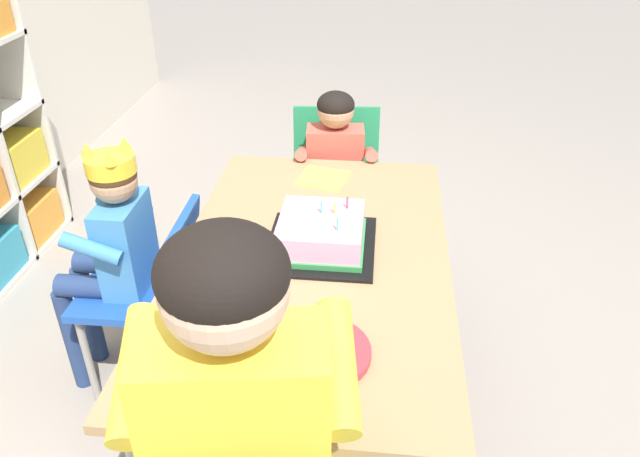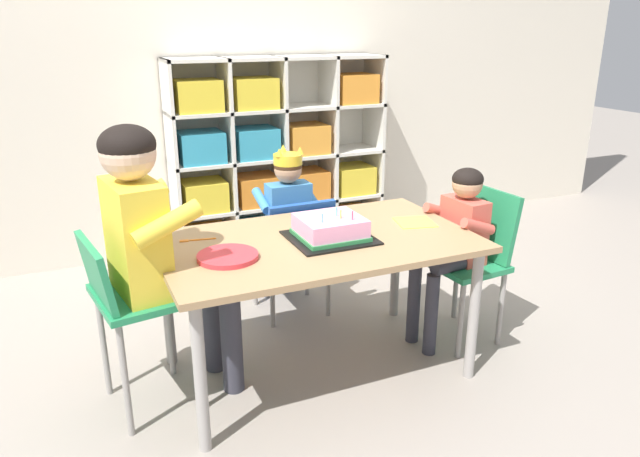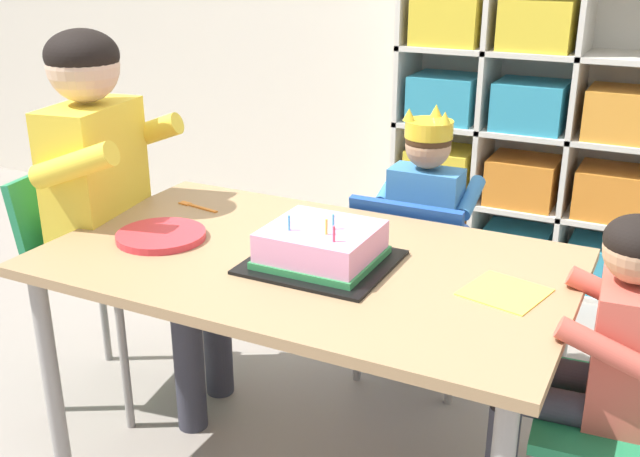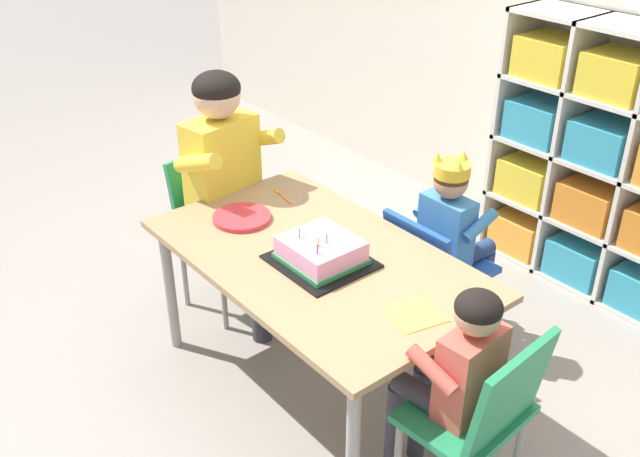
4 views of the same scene
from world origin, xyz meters
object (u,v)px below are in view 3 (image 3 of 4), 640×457
Objects in this scene: classroom_chair_adult_side at (90,252)px; birthday_cake_on_tray at (321,248)px; child_with_crown at (429,209)px; fork_by_napkin at (196,206)px; paper_plate_stack at (161,236)px; adult_helper_seated at (116,181)px; guest_at_table_side at (596,350)px; classroom_chair_blue at (416,266)px; activity_table at (306,280)px.

birthday_cake_on_tray reaches higher than classroom_chair_adult_side.
fork_by_napkin is at bearing 38.20° from child_with_crown.
classroom_chair_adult_side is 0.39m from paper_plate_stack.
adult_helper_seated is 0.27m from paper_plate_stack.
fork_by_napkin is (-1.11, 0.19, 0.08)m from guest_at_table_side.
child_with_crown reaches higher than fork_by_napkin.
classroom_chair_blue is 0.90m from adult_helper_seated.
classroom_chair_blue reaches higher than fork_by_napkin.
guest_at_table_side is 1.05m from paper_plate_stack.
activity_table is at bearing -102.04° from classroom_chair_adult_side.
adult_helper_seated reaches higher than paper_plate_stack.
classroom_chair_blue is 0.18m from child_with_crown.
birthday_cake_on_tray reaches higher than classroom_chair_blue.
birthday_cake_on_tray is at bearing -105.23° from adult_helper_seated.
birthday_cake_on_tray is 0.53m from fork_by_napkin.
fork_by_napkin is (-0.07, 0.24, -0.01)m from paper_plate_stack.
adult_helper_seated is at bearing -97.51° from guest_at_table_side.
guest_at_table_side reaches higher than classroom_chair_adult_side.
guest_at_table_side is at bearing -0.69° from activity_table.
adult_helper_seated is (-0.61, 0.06, 0.15)m from activity_table.
guest_at_table_side is at bearing 0.50° from fork_by_napkin.
guest_at_table_side is at bearing 2.79° from paper_plate_stack.
classroom_chair_blue is at bearing -69.04° from classroom_chair_adult_side.
child_with_crown is at bearing 54.82° from paper_plate_stack.
child_with_crown is 0.70m from fork_by_napkin.
classroom_chair_blue is 2.77× the size of paper_plate_stack.
guest_at_table_side is (0.67, -0.01, -0.01)m from activity_table.
classroom_chair_blue is at bearing 50.05° from paper_plate_stack.
adult_helper_seated is (-0.71, -0.57, 0.15)m from child_with_crown.
classroom_chair_blue is at bearing 89.93° from child_with_crown.
birthday_cake_on_tray is at bearing 84.88° from child_with_crown.
adult_helper_seated is at bearing 174.86° from activity_table.
child_with_crown is at bearing -142.61° from guest_at_table_side.
child_with_crown is 2.64× the size of birthday_cake_on_tray.
classroom_chair_blue is 0.78m from paper_plate_stack.
child_with_crown is 5.99× the size of fork_by_napkin.
fork_by_napkin is (0.17, 0.13, -0.08)m from adult_helper_seated.
guest_at_table_side is 3.63× the size of paper_plate_stack.
classroom_chair_blue is 0.67m from fork_by_napkin.
fork_by_napkin is at bearing 30.69° from classroom_chair_blue.
adult_helper_seated is at bearing -133.21° from fork_by_napkin.
activity_table is at bearing -11.97° from fork_by_napkin.
activity_table is 0.63m from child_with_crown.
paper_plate_stack is at bearing -91.89° from guest_at_table_side.
adult_helper_seated is 0.23m from fork_by_napkin.
guest_at_table_side is at bearing 136.61° from classroom_chair_blue.
classroom_chair_adult_side is at bearing 29.30° from classroom_chair_blue.
classroom_chair_adult_side is 0.25m from adult_helper_seated.
activity_table is at bearing -104.19° from adult_helper_seated.
adult_helper_seated reaches higher than guest_at_table_side.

